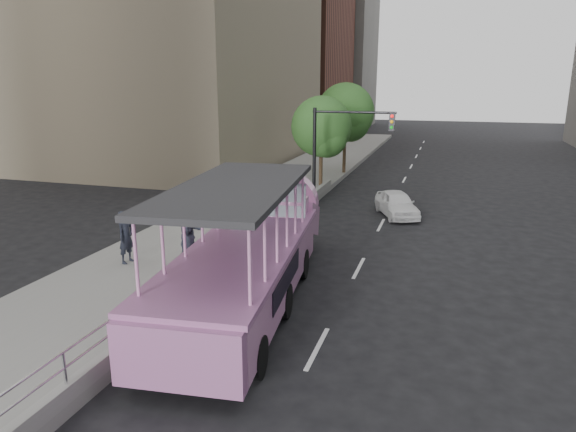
{
  "coord_description": "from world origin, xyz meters",
  "views": [
    {
      "loc": [
        3.77,
        -13.25,
        6.44
      ],
      "look_at": [
        -0.88,
        1.52,
        2.4
      ],
      "focal_mm": 32.0,
      "sensor_mm": 36.0,
      "label": 1
    }
  ],
  "objects_px": {
    "duck_boat": "(252,252)",
    "pedestrian_near": "(126,237)",
    "parking_sign": "(289,198)",
    "street_tree_far": "(347,115)",
    "pedestrian_far": "(188,243)",
    "traffic_signal": "(337,142)",
    "street_tree_near": "(323,129)",
    "car": "(397,204)",
    "pedestrian_mid": "(191,232)"
  },
  "relations": [
    {
      "from": "duck_boat",
      "to": "pedestrian_far",
      "type": "relative_size",
      "value": 7.67
    },
    {
      "from": "pedestrian_far",
      "to": "car",
      "type": "bearing_deg",
      "value": -20.32
    },
    {
      "from": "parking_sign",
      "to": "street_tree_near",
      "type": "bearing_deg",
      "value": 94.8
    },
    {
      "from": "pedestrian_near",
      "to": "street_tree_near",
      "type": "distance_m",
      "value": 15.21
    },
    {
      "from": "traffic_signal",
      "to": "street_tree_far",
      "type": "height_order",
      "value": "street_tree_far"
    },
    {
      "from": "duck_boat",
      "to": "parking_sign",
      "type": "xyz_separation_m",
      "value": [
        -0.83,
        6.38,
        0.26
      ]
    },
    {
      "from": "pedestrian_near",
      "to": "duck_boat",
      "type": "bearing_deg",
      "value": -91.2
    },
    {
      "from": "pedestrian_mid",
      "to": "street_tree_far",
      "type": "height_order",
      "value": "street_tree_far"
    },
    {
      "from": "duck_boat",
      "to": "street_tree_far",
      "type": "bearing_deg",
      "value": 93.7
    },
    {
      "from": "duck_boat",
      "to": "pedestrian_far",
      "type": "xyz_separation_m",
      "value": [
        -2.88,
        1.22,
        -0.35
      ]
    },
    {
      "from": "traffic_signal",
      "to": "street_tree_far",
      "type": "xyz_separation_m",
      "value": [
        -1.4,
        9.43,
        0.81
      ]
    },
    {
      "from": "pedestrian_mid",
      "to": "parking_sign",
      "type": "distance_m",
      "value": 4.87
    },
    {
      "from": "pedestrian_far",
      "to": "parking_sign",
      "type": "distance_m",
      "value": 5.6
    },
    {
      "from": "pedestrian_far",
      "to": "parking_sign",
      "type": "bearing_deg",
      "value": -10.87
    },
    {
      "from": "pedestrian_near",
      "to": "traffic_signal",
      "type": "relative_size",
      "value": 0.36
    },
    {
      "from": "pedestrian_near",
      "to": "parking_sign",
      "type": "bearing_deg",
      "value": -29.33
    },
    {
      "from": "pedestrian_mid",
      "to": "parking_sign",
      "type": "relative_size",
      "value": 0.64
    },
    {
      "from": "pedestrian_far",
      "to": "street_tree_far",
      "type": "relative_size",
      "value": 0.24
    },
    {
      "from": "duck_boat",
      "to": "parking_sign",
      "type": "relative_size",
      "value": 4.41
    },
    {
      "from": "pedestrian_far",
      "to": "street_tree_far",
      "type": "distance_m",
      "value": 20.44
    },
    {
      "from": "street_tree_near",
      "to": "pedestrian_far",
      "type": "bearing_deg",
      "value": -95.28
    },
    {
      "from": "duck_boat",
      "to": "pedestrian_near",
      "type": "xyz_separation_m",
      "value": [
        -5.01,
        0.75,
        -0.19
      ]
    },
    {
      "from": "duck_boat",
      "to": "pedestrian_mid",
      "type": "bearing_deg",
      "value": 145.98
    },
    {
      "from": "car",
      "to": "street_tree_near",
      "type": "height_order",
      "value": "street_tree_near"
    },
    {
      "from": "pedestrian_far",
      "to": "street_tree_near",
      "type": "xyz_separation_m",
      "value": [
        1.3,
        14.12,
        2.75
      ]
    },
    {
      "from": "parking_sign",
      "to": "street_tree_near",
      "type": "distance_m",
      "value": 9.24
    },
    {
      "from": "duck_boat",
      "to": "traffic_signal",
      "type": "height_order",
      "value": "traffic_signal"
    },
    {
      "from": "car",
      "to": "street_tree_far",
      "type": "distance_m",
      "value": 11.62
    },
    {
      "from": "street_tree_near",
      "to": "street_tree_far",
      "type": "distance_m",
      "value": 6.02
    },
    {
      "from": "traffic_signal",
      "to": "street_tree_far",
      "type": "bearing_deg",
      "value": 98.43
    },
    {
      "from": "duck_boat",
      "to": "pedestrian_far",
      "type": "bearing_deg",
      "value": 157.13
    },
    {
      "from": "pedestrian_mid",
      "to": "parking_sign",
      "type": "height_order",
      "value": "parking_sign"
    },
    {
      "from": "duck_boat",
      "to": "car",
      "type": "height_order",
      "value": "duck_boat"
    },
    {
      "from": "duck_boat",
      "to": "pedestrian_near",
      "type": "bearing_deg",
      "value": 171.51
    },
    {
      "from": "pedestrian_near",
      "to": "parking_sign",
      "type": "distance_m",
      "value": 7.04
    },
    {
      "from": "duck_boat",
      "to": "street_tree_far",
      "type": "distance_m",
      "value": 21.58
    },
    {
      "from": "pedestrian_far",
      "to": "traffic_signal",
      "type": "xyz_separation_m",
      "value": [
        2.9,
        10.69,
        2.43
      ]
    },
    {
      "from": "pedestrian_far",
      "to": "parking_sign",
      "type": "relative_size",
      "value": 0.57
    },
    {
      "from": "street_tree_near",
      "to": "street_tree_far",
      "type": "height_order",
      "value": "street_tree_far"
    },
    {
      "from": "car",
      "to": "duck_boat",
      "type": "bearing_deg",
      "value": -129.06
    },
    {
      "from": "street_tree_near",
      "to": "pedestrian_near",
      "type": "bearing_deg",
      "value": -103.25
    },
    {
      "from": "street_tree_far",
      "to": "duck_boat",
      "type": "bearing_deg",
      "value": -86.3
    },
    {
      "from": "pedestrian_far",
      "to": "parking_sign",
      "type": "xyz_separation_m",
      "value": [
        2.06,
        5.17,
        0.62
      ]
    },
    {
      "from": "pedestrian_near",
      "to": "street_tree_far",
      "type": "relative_size",
      "value": 0.29
    },
    {
      "from": "car",
      "to": "street_tree_near",
      "type": "xyz_separation_m",
      "value": [
        -4.8,
        4.02,
        3.19
      ]
    },
    {
      "from": "parking_sign",
      "to": "traffic_signal",
      "type": "xyz_separation_m",
      "value": [
        0.85,
        5.52,
        1.82
      ]
    },
    {
      "from": "parking_sign",
      "to": "duck_boat",
      "type": "bearing_deg",
      "value": -82.63
    },
    {
      "from": "pedestrian_near",
      "to": "street_tree_far",
      "type": "xyz_separation_m",
      "value": [
        3.64,
        20.59,
        3.08
      ]
    },
    {
      "from": "pedestrian_far",
      "to": "pedestrian_near",
      "type": "bearing_deg",
      "value": 113.18
    },
    {
      "from": "car",
      "to": "street_tree_far",
      "type": "xyz_separation_m",
      "value": [
        -4.6,
        10.02,
        3.68
      ]
    }
  ]
}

